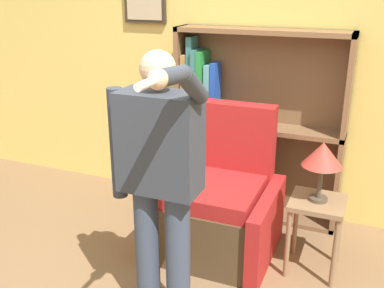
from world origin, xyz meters
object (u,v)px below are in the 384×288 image
at_px(person_standing, 159,177).
at_px(side_table, 316,215).
at_px(bookcase, 239,123).
at_px(table_lamp, 323,156).
at_px(armchair, 218,206).

xyz_separation_m(person_standing, side_table, (0.81, 0.89, -0.53)).
height_order(bookcase, side_table, bookcase).
bearing_deg(table_lamp, person_standing, -132.22).
bearing_deg(bookcase, person_standing, -89.94).
relative_size(bookcase, person_standing, 0.98).
distance_m(armchair, side_table, 0.76).
xyz_separation_m(armchair, person_standing, (-0.05, -0.92, 0.62)).
distance_m(armchair, person_standing, 1.11).
relative_size(armchair, person_standing, 0.67).
bearing_deg(armchair, bookcase, 94.17).
bearing_deg(bookcase, side_table, -41.57).
bearing_deg(side_table, table_lamp, -126.87).
bearing_deg(armchair, person_standing, -93.04).
height_order(bookcase, table_lamp, bookcase).
xyz_separation_m(person_standing, table_lamp, (0.81, 0.89, -0.07)).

